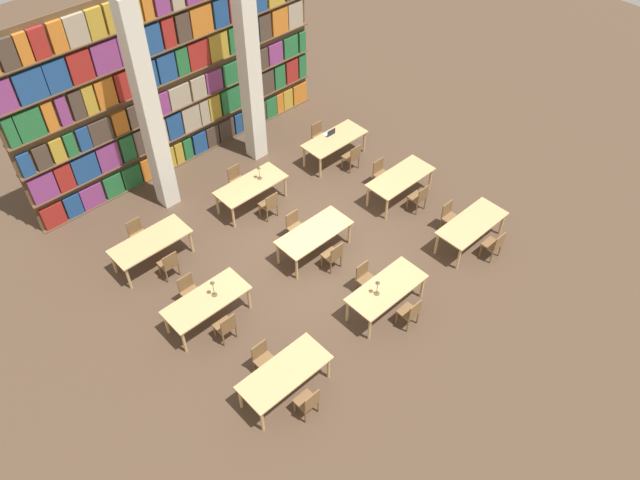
% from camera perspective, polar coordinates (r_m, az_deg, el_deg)
% --- Properties ---
extents(ground_plane, '(40.00, 40.00, 0.00)m').
position_cam_1_polar(ground_plane, '(16.34, -0.62, -1.23)').
color(ground_plane, '#4C3828').
extents(bookshelf_bank, '(9.64, 0.35, 5.50)m').
position_cam_1_polar(bookshelf_bank, '(18.32, -13.06, 14.12)').
color(bookshelf_bank, brown).
rests_on(bookshelf_bank, ground_plane).
extents(pillar_left, '(0.47, 0.47, 6.00)m').
position_cam_1_polar(pillar_left, '(16.56, -15.38, 11.24)').
color(pillar_left, silver).
rests_on(pillar_left, ground_plane).
extents(pillar_center, '(0.47, 0.47, 6.00)m').
position_cam_1_polar(pillar_center, '(17.97, -6.49, 15.46)').
color(pillar_center, silver).
rests_on(pillar_center, ground_plane).
extents(reading_table_0, '(2.01, 0.88, 0.77)m').
position_cam_1_polar(reading_table_0, '(13.28, -3.24, -12.13)').
color(reading_table_0, tan).
rests_on(reading_table_0, ground_plane).
extents(chair_0, '(0.42, 0.40, 0.87)m').
position_cam_1_polar(chair_0, '(13.17, -1.08, -14.58)').
color(chair_0, brown).
rests_on(chair_0, ground_plane).
extents(chair_1, '(0.42, 0.40, 0.87)m').
position_cam_1_polar(chair_1, '(13.78, -5.20, -10.72)').
color(chair_1, brown).
rests_on(chair_1, ground_plane).
extents(reading_table_1, '(2.01, 0.88, 0.77)m').
position_cam_1_polar(reading_table_1, '(14.70, 6.10, -4.55)').
color(reading_table_1, tan).
rests_on(reading_table_1, ground_plane).
extents(chair_2, '(0.42, 0.40, 0.87)m').
position_cam_1_polar(chair_2, '(14.62, 8.26, -6.55)').
color(chair_2, brown).
rests_on(chair_2, ground_plane).
extents(chair_3, '(0.42, 0.40, 0.87)m').
position_cam_1_polar(chair_3, '(15.18, 4.16, -3.46)').
color(chair_3, brown).
rests_on(chair_3, ground_plane).
extents(desk_lamp_0, '(0.14, 0.14, 0.44)m').
position_cam_1_polar(desk_lamp_0, '(14.27, 5.28, -4.14)').
color(desk_lamp_0, brown).
rests_on(desk_lamp_0, reading_table_1).
extents(reading_table_2, '(2.01, 0.88, 0.77)m').
position_cam_1_polar(reading_table_2, '(16.59, 13.72, 1.35)').
color(reading_table_2, tan).
rests_on(reading_table_2, ground_plane).
extents(chair_4, '(0.42, 0.40, 0.87)m').
position_cam_1_polar(chair_4, '(16.52, 15.64, -0.40)').
color(chair_4, brown).
rests_on(chair_4, ground_plane).
extents(chair_5, '(0.42, 0.40, 0.87)m').
position_cam_1_polar(chair_5, '(17.02, 11.76, 2.15)').
color(chair_5, brown).
rests_on(chair_5, ground_plane).
extents(reading_table_3, '(2.01, 0.88, 0.77)m').
position_cam_1_polar(reading_table_3, '(14.63, -10.32, -5.57)').
color(reading_table_3, tan).
rests_on(reading_table_3, ground_plane).
extents(chair_6, '(0.42, 0.40, 0.87)m').
position_cam_1_polar(chair_6, '(14.38, -8.59, -7.81)').
color(chair_6, brown).
rests_on(chair_6, ground_plane).
extents(chair_7, '(0.42, 0.40, 0.87)m').
position_cam_1_polar(chair_7, '(15.20, -11.87, -4.53)').
color(chair_7, brown).
rests_on(chair_7, ground_plane).
extents(desk_lamp_1, '(0.14, 0.14, 0.48)m').
position_cam_1_polar(desk_lamp_1, '(14.37, -9.77, -4.14)').
color(desk_lamp_1, brown).
rests_on(desk_lamp_1, reading_table_3).
extents(reading_table_4, '(2.01, 0.88, 0.77)m').
position_cam_1_polar(reading_table_4, '(15.88, -0.54, 0.54)').
color(reading_table_4, tan).
rests_on(reading_table_4, ground_plane).
extents(chair_8, '(0.42, 0.40, 0.87)m').
position_cam_1_polar(chair_8, '(15.65, 1.22, -1.40)').
color(chair_8, brown).
rests_on(chair_8, ground_plane).
extents(chair_9, '(0.42, 0.40, 0.87)m').
position_cam_1_polar(chair_9, '(16.41, -2.29, 1.29)').
color(chair_9, brown).
rests_on(chair_9, ground_plane).
extents(reading_table_5, '(2.01, 0.88, 0.77)m').
position_cam_1_polar(reading_table_5, '(17.65, 7.37, 5.57)').
color(reading_table_5, tan).
rests_on(reading_table_5, ground_plane).
extents(chair_10, '(0.42, 0.40, 0.87)m').
position_cam_1_polar(chair_10, '(17.45, 9.04, 3.88)').
color(chair_10, brown).
rests_on(chair_10, ground_plane).
extents(chair_11, '(0.42, 0.40, 0.87)m').
position_cam_1_polar(chair_11, '(18.12, 5.57, 6.12)').
color(chair_11, brown).
rests_on(chair_11, ground_plane).
extents(reading_table_6, '(2.01, 0.88, 0.77)m').
position_cam_1_polar(reading_table_6, '(16.22, -15.24, -0.27)').
color(reading_table_6, tan).
rests_on(reading_table_6, ground_plane).
extents(chair_12, '(0.42, 0.40, 0.87)m').
position_cam_1_polar(chair_12, '(15.90, -13.64, -2.11)').
color(chair_12, brown).
rests_on(chair_12, ground_plane).
extents(chair_13, '(0.42, 0.40, 0.87)m').
position_cam_1_polar(chair_13, '(16.86, -16.31, 0.56)').
color(chair_13, brown).
rests_on(chair_13, ground_plane).
extents(reading_table_7, '(2.01, 0.88, 0.77)m').
position_cam_1_polar(reading_table_7, '(17.36, -6.33, 4.88)').
color(reading_table_7, tan).
rests_on(reading_table_7, ground_plane).
extents(chair_14, '(0.42, 0.40, 0.87)m').
position_cam_1_polar(chair_14, '(17.07, -4.64, 3.28)').
color(chair_14, brown).
rests_on(chair_14, ground_plane).
extents(chair_15, '(0.42, 0.40, 0.87)m').
position_cam_1_polar(chair_15, '(17.97, -7.60, 5.52)').
color(chair_15, brown).
rests_on(chair_15, ground_plane).
extents(desk_lamp_2, '(0.14, 0.14, 0.42)m').
position_cam_1_polar(desk_lamp_2, '(17.29, -5.60, 6.35)').
color(desk_lamp_2, brown).
rests_on(desk_lamp_2, reading_table_7).
extents(reading_table_8, '(2.01, 0.88, 0.77)m').
position_cam_1_polar(reading_table_8, '(18.92, 1.34, 9.07)').
color(reading_table_8, tan).
rests_on(reading_table_8, ground_plane).
extents(chair_16, '(0.42, 0.40, 0.87)m').
position_cam_1_polar(chair_16, '(18.67, 2.97, 7.63)').
color(chair_16, brown).
rests_on(chair_16, ground_plane).
extents(chair_17, '(0.42, 0.40, 0.87)m').
position_cam_1_polar(chair_17, '(19.49, -0.08, 9.54)').
color(chair_17, brown).
rests_on(chair_17, ground_plane).
extents(laptop, '(0.32, 0.22, 0.21)m').
position_cam_1_polar(laptop, '(19.01, 0.88, 9.72)').
color(laptop, silver).
rests_on(laptop, reading_table_8).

